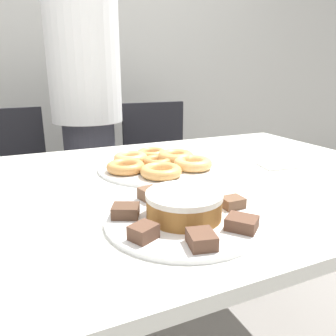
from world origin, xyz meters
name	(u,v)px	position (x,y,z in m)	size (l,w,h in m)	color
wall_back	(69,37)	(0.00, 1.61, 1.30)	(8.00, 0.05, 2.60)	beige
table	(162,207)	(0.00, 0.00, 0.68)	(1.59, 1.01, 0.77)	silver
person_standing	(87,112)	(-0.03, 0.96, 0.86)	(0.37, 0.37, 1.64)	#383842
office_chair_left	(13,203)	(-0.45, 0.92, 0.42)	(0.46, 0.46, 0.89)	black
office_chair_right	(162,181)	(0.39, 0.92, 0.42)	(0.45, 0.45, 0.89)	black
plate_cake	(184,219)	(-0.07, -0.27, 0.77)	(0.34, 0.34, 0.01)	white
plate_donuts	(158,167)	(0.03, 0.12, 0.77)	(0.39, 0.39, 0.01)	white
frosted_cake	(184,205)	(-0.07, -0.27, 0.80)	(0.16, 0.16, 0.06)	#9E662D
lamington_0	(202,239)	(-0.09, -0.39, 0.79)	(0.06, 0.06, 0.03)	brown
lamington_1	(242,223)	(0.01, -0.37, 0.79)	(0.07, 0.08, 0.03)	brown
lamington_2	(232,202)	(0.06, -0.27, 0.79)	(0.05, 0.04, 0.02)	brown
lamington_3	(194,191)	(0.01, -0.17, 0.79)	(0.06, 0.06, 0.03)	brown
lamington_4	(151,194)	(-0.09, -0.15, 0.79)	(0.06, 0.06, 0.03)	brown
lamington_5	(126,211)	(-0.18, -0.22, 0.79)	(0.07, 0.07, 0.03)	#513828
lamington_6	(143,232)	(-0.18, -0.33, 0.79)	(0.06, 0.06, 0.03)	brown
donut_0	(158,161)	(0.03, 0.12, 0.79)	(0.10, 0.10, 0.03)	#C68447
donut_1	(160,171)	(0.00, 0.01, 0.79)	(0.12, 0.12, 0.03)	tan
donut_2	(193,163)	(0.12, 0.04, 0.79)	(0.12, 0.12, 0.03)	#E5AD66
donut_3	(176,157)	(0.10, 0.13, 0.80)	(0.12, 0.12, 0.04)	tan
donut_4	(152,153)	(0.05, 0.23, 0.79)	(0.11, 0.11, 0.03)	#D18E4C
donut_5	(131,158)	(-0.04, 0.19, 0.79)	(0.11, 0.11, 0.03)	#E5AD66
donut_6	(126,167)	(-0.08, 0.10, 0.79)	(0.12, 0.12, 0.03)	#D18E4C
napkin	(277,166)	(0.41, -0.03, 0.77)	(0.12, 0.11, 0.01)	white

